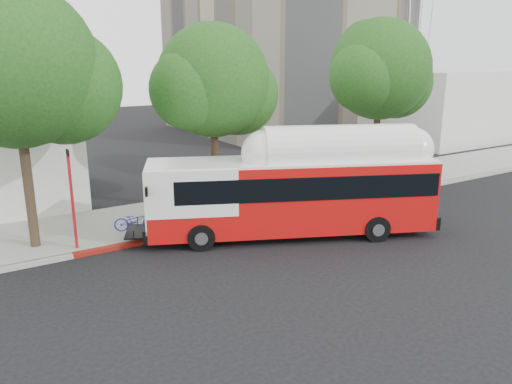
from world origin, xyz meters
TOP-DOWN VIEW (x-y plane):
  - ground at (0.00, 0.00)m, footprint 120.00×120.00m
  - sidewalk at (0.00, 6.50)m, footprint 60.00×5.00m
  - curb_strip at (0.00, 3.90)m, footprint 60.00×0.30m
  - red_curb_segment at (-3.00, 3.90)m, footprint 10.00×0.32m
  - street_tree_left at (-8.53, 5.56)m, footprint 6.67×5.80m
  - street_tree_mid at (-0.59, 6.06)m, footprint 5.75×5.00m
  - street_tree_right at (9.44, 5.86)m, footprint 6.21×5.40m
  - horizon_block at (30.00, 16.00)m, footprint 20.00×12.00m
  - transit_bus at (0.28, 1.57)m, footprint 12.12×6.89m
  - signal_pole at (-7.72, 4.42)m, footprint 0.11×0.37m

SIDE VIEW (x-z plane):
  - ground at x=0.00m, z-range 0.00..0.00m
  - sidewalk at x=0.00m, z-range 0.00..0.15m
  - curb_strip at x=0.00m, z-range 0.00..0.15m
  - red_curb_segment at x=-3.00m, z-range 0.00..0.16m
  - transit_bus at x=0.28m, z-range -0.12..3.52m
  - signal_pole at x=-7.72m, z-range 0.05..3.97m
  - horizon_block at x=30.00m, z-range 0.00..6.00m
  - street_tree_mid at x=-0.59m, z-range 1.60..10.22m
  - street_tree_right at x=9.44m, z-range 1.67..10.85m
  - street_tree_left at x=-8.53m, z-range 1.73..11.47m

